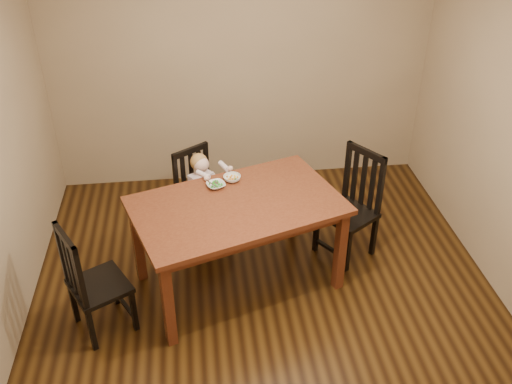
{
  "coord_description": "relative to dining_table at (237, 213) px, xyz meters",
  "views": [
    {
      "loc": [
        -0.52,
        -3.68,
        3.43
      ],
      "look_at": [
        -0.05,
        0.25,
        0.88
      ],
      "focal_mm": 40.0,
      "sensor_mm": 36.0,
      "label": 1
    }
  ],
  "objects": [
    {
      "name": "dining_table",
      "position": [
        0.0,
        0.0,
        0.0
      ],
      "size": [
        1.91,
        1.49,
        0.84
      ],
      "rotation": [
        0.0,
        0.0,
        0.32
      ],
      "color": "#4F2112",
      "rests_on": "room"
    },
    {
      "name": "bowl_veg",
      "position": [
        -0.01,
        0.36,
        0.12
      ],
      "size": [
        0.19,
        0.19,
        0.05
      ],
      "primitive_type": "imported",
      "rotation": [
        0.0,
        0.0,
        0.3
      ],
      "color": "white",
      "rests_on": "dining_table"
    },
    {
      "name": "chair_left",
      "position": [
        -1.16,
        -0.42,
        -0.26
      ],
      "size": [
        0.57,
        0.57,
        0.99
      ],
      "rotation": [
        0.0,
        0.0,
        -1.06
      ],
      "color": "black",
      "rests_on": "room"
    },
    {
      "name": "bowl_peas",
      "position": [
        -0.15,
        0.27,
        0.12
      ],
      "size": [
        0.2,
        0.2,
        0.04
      ],
      "primitive_type": "imported",
      "rotation": [
        0.0,
        0.0,
        0.35
      ],
      "color": "white",
      "rests_on": "dining_table"
    },
    {
      "name": "chair_child",
      "position": [
        -0.29,
        0.71,
        -0.29
      ],
      "size": [
        0.55,
        0.55,
        0.94
      ],
      "rotation": [
        0.0,
        0.0,
        3.73
      ],
      "color": "black",
      "rests_on": "room"
    },
    {
      "name": "toddler",
      "position": [
        -0.27,
        0.67,
        -0.17
      ],
      "size": [
        0.43,
        0.45,
        0.48
      ],
      "primitive_type": null,
      "rotation": [
        0.0,
        0.0,
        3.73
      ],
      "color": "silver",
      "rests_on": "chair_child"
    },
    {
      "name": "fork",
      "position": [
        -0.19,
        0.24,
        0.14
      ],
      "size": [
        0.1,
        0.1,
        0.05
      ],
      "rotation": [
        0.0,
        0.0,
        0.81
      ],
      "color": "silver",
      "rests_on": "bowl_peas"
    },
    {
      "name": "room",
      "position": [
        0.22,
        -0.16,
        0.61
      ],
      "size": [
        4.01,
        4.01,
        2.71
      ],
      "color": "#462A0E",
      "rests_on": "ground"
    },
    {
      "name": "chair_right",
      "position": [
        1.07,
        0.33,
        -0.24
      ],
      "size": [
        0.61,
        0.61,
        1.04
      ],
      "rotation": [
        0.0,
        0.0,
        2.16
      ],
      "color": "black",
      "rests_on": "room"
    }
  ]
}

